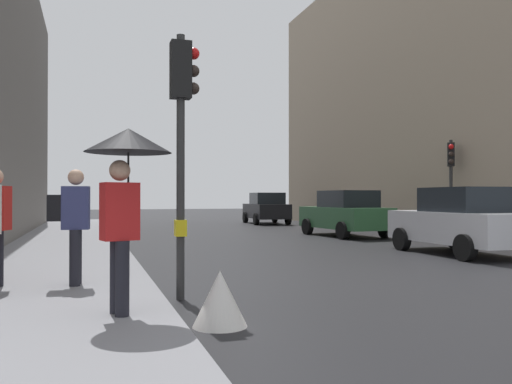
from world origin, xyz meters
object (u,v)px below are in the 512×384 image
at_px(traffic_light_near_left, 182,117).
at_px(warning_sign_triangle, 220,299).
at_px(traffic_light_mid_street, 451,171).
at_px(car_dark_suv, 266,208).
at_px(car_green_estate, 345,214).
at_px(car_silver_hatchback, 461,221).
at_px(pedestrian_with_grey_backpack, 73,219).
at_px(pedestrian_with_umbrella, 126,168).

relative_size(traffic_light_near_left, warning_sign_triangle, 5.99).
height_order(traffic_light_mid_street, car_dark_suv, traffic_light_mid_street).
distance_m(traffic_light_near_left, car_green_estate, 13.49).
height_order(car_silver_hatchback, warning_sign_triangle, car_silver_hatchback).
height_order(traffic_light_near_left, pedestrian_with_grey_backpack, traffic_light_near_left).
height_order(traffic_light_mid_street, traffic_light_near_left, traffic_light_near_left).
bearing_deg(traffic_light_near_left, pedestrian_with_umbrella, -121.49).
distance_m(car_silver_hatchback, pedestrian_with_grey_backpack, 10.05).
relative_size(traffic_light_mid_street, pedestrian_with_grey_backpack, 2.01).
height_order(car_green_estate, pedestrian_with_umbrella, pedestrian_with_umbrella).
xyz_separation_m(car_green_estate, warning_sign_triangle, (-7.96, -12.38, -0.55)).
distance_m(car_green_estate, car_dark_suv, 10.12).
distance_m(traffic_light_near_left, car_silver_hatchback, 9.09).
xyz_separation_m(pedestrian_with_umbrella, pedestrian_with_grey_backpack, (-0.64, 2.29, -0.68)).
distance_m(pedestrian_with_grey_backpack, warning_sign_triangle, 3.19).
relative_size(car_green_estate, pedestrian_with_grey_backpack, 2.44).
bearing_deg(car_green_estate, warning_sign_triangle, -122.74).
height_order(car_green_estate, car_dark_suv, same).
bearing_deg(pedestrian_with_grey_backpack, pedestrian_with_umbrella, -74.43).
xyz_separation_m(car_green_estate, car_dark_suv, (0.21, 10.12, 0.00)).
xyz_separation_m(traffic_light_near_left, warning_sign_triangle, (0.15, -1.75, -2.36)).
bearing_deg(car_green_estate, car_silver_hatchback, -90.71).
height_order(car_dark_suv, pedestrian_with_grey_backpack, pedestrian_with_grey_backpack).
bearing_deg(pedestrian_with_umbrella, traffic_light_mid_street, 38.88).
relative_size(pedestrian_with_grey_backpack, warning_sign_triangle, 2.72).
bearing_deg(car_dark_suv, warning_sign_triangle, -109.95).
bearing_deg(warning_sign_triangle, traffic_light_mid_street, 42.30).
xyz_separation_m(traffic_light_mid_street, car_silver_hatchback, (-2.98, -4.25, -1.57)).
distance_m(traffic_light_mid_street, pedestrian_with_umbrella, 15.31).
xyz_separation_m(traffic_light_near_left, pedestrian_with_grey_backpack, (-1.54, 0.82, -1.52)).
distance_m(car_green_estate, warning_sign_triangle, 14.73).
bearing_deg(pedestrian_with_grey_backpack, warning_sign_triangle, -56.65).
height_order(traffic_light_mid_street, car_silver_hatchback, traffic_light_mid_street).
relative_size(car_green_estate, warning_sign_triangle, 6.65).
xyz_separation_m(car_green_estate, pedestrian_with_umbrella, (-9.01, -12.11, 0.96)).
xyz_separation_m(traffic_light_near_left, car_green_estate, (8.11, 10.63, -1.81)).
xyz_separation_m(traffic_light_near_left, car_silver_hatchback, (8.02, 3.87, -1.81)).
height_order(traffic_light_mid_street, pedestrian_with_grey_backpack, traffic_light_mid_street).
height_order(traffic_light_near_left, warning_sign_triangle, traffic_light_near_left).
relative_size(car_silver_hatchback, warning_sign_triangle, 6.50).
height_order(pedestrian_with_umbrella, warning_sign_triangle, pedestrian_with_umbrella).
height_order(traffic_light_near_left, pedestrian_with_umbrella, traffic_light_near_left).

